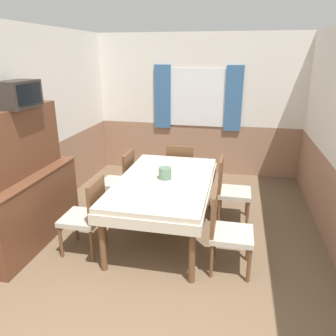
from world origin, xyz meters
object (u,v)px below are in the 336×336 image
object	(u,v)px
tv	(18,94)
vase	(165,173)
dining_table	(165,187)
chair_left_far	(121,179)
chair_head_window	(181,169)
chair_right_near	(226,228)
chair_right_far	(229,188)
sideboard	(25,189)
chair_left_near	(87,214)

from	to	relation	value
tv	vase	world-z (taller)	tv
dining_table	chair_left_far	world-z (taller)	chair_left_far
vase	chair_head_window	bearing A→B (deg)	90.13
dining_table	tv	world-z (taller)	tv
chair_right_near	vase	world-z (taller)	vase
chair_right_far	sideboard	xyz separation A→B (m)	(-2.38, -1.07, 0.21)
chair_head_window	chair_right_near	bearing A→B (deg)	-65.73
chair_right_near	chair_right_far	size ratio (longest dim) A/B	1.00
chair_left_near	tv	distance (m)	1.54
chair_right_near	sideboard	distance (m)	2.39
dining_table	chair_right_far	distance (m)	0.99
chair_left_near	sideboard	size ratio (longest dim) A/B	0.55
chair_head_window	sideboard	bearing A→B (deg)	-133.34
chair_right_near	tv	xyz separation A→B (m)	(-2.35, 0.14, 1.32)
chair_left_far	chair_right_near	world-z (taller)	same
dining_table	vase	bearing A→B (deg)	81.39
sideboard	chair_left_near	bearing A→B (deg)	-4.23
chair_left_far	chair_head_window	bearing A→B (deg)	-51.83
vase	sideboard	bearing A→B (deg)	-161.87
chair_left_near	dining_table	bearing A→B (deg)	-54.41
chair_left_near	chair_right_far	world-z (taller)	same
chair_right_far	vase	bearing A→B (deg)	-55.20
tv	sideboard	bearing A→B (deg)	-111.94
dining_table	sideboard	size ratio (longest dim) A/B	1.17
chair_left_far	dining_table	bearing A→B (deg)	-125.59
chair_left_near	chair_right_near	world-z (taller)	same
chair_left_near	tv	size ratio (longest dim) A/B	1.78
chair_left_near	tv	xyz separation A→B (m)	(-0.77, 0.14, 1.32)
chair_left_far	chair_head_window	xyz separation A→B (m)	(0.79, 0.62, 0.00)
dining_table	chair_left_far	xyz separation A→B (m)	(-0.79, 0.56, -0.18)
chair_left_far	chair_head_window	size ratio (longest dim) A/B	1.00
dining_table	chair_right_near	world-z (taller)	chair_right_near
chair_left_far	chair_right_near	xyz separation A→B (m)	(1.58, -1.13, 0.00)
chair_left_far	tv	distance (m)	1.82
dining_table	vase	distance (m)	0.17
tv	vase	distance (m)	1.89
chair_left_far	chair_left_near	bearing A→B (deg)	-180.00
chair_right_far	chair_head_window	bearing A→B (deg)	-128.17
chair_head_window	tv	world-z (taller)	tv
chair_right_near	vase	bearing A→B (deg)	-126.54
dining_table	vase	world-z (taller)	vase
chair_left_far	chair_right_near	distance (m)	1.94
chair_left_far	chair_left_near	xyz separation A→B (m)	(0.00, -1.13, 0.00)
chair_head_window	vase	size ratio (longest dim) A/B	5.72
chair_right_near	vase	size ratio (longest dim) A/B	5.72
chair_left_near	chair_right_far	bearing A→B (deg)	-54.41
chair_right_near	tv	world-z (taller)	tv
chair_left_near	vase	size ratio (longest dim) A/B	5.72
chair_left_near	sideboard	xyz separation A→B (m)	(-0.81, 0.06, 0.21)
chair_left_far	chair_right_far	distance (m)	1.58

